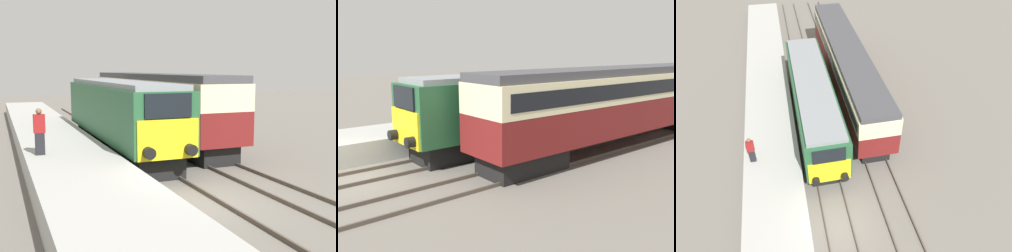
% 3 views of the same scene
% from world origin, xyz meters
% --- Properties ---
extents(ground_plane, '(120.00, 120.00, 0.00)m').
position_xyz_m(ground_plane, '(0.00, 0.00, 0.00)').
color(ground_plane, slate).
extents(platform_left, '(3.50, 50.00, 1.04)m').
position_xyz_m(platform_left, '(-3.30, 8.00, 0.52)').
color(platform_left, '#A8A8A3').
rests_on(platform_left, ground_plane).
extents(rails_near_track, '(1.51, 60.00, 0.14)m').
position_xyz_m(rails_near_track, '(0.00, 5.00, 0.07)').
color(rails_near_track, '#4C4238').
rests_on(rails_near_track, ground_plane).
extents(rails_far_track, '(1.50, 60.00, 0.14)m').
position_xyz_m(rails_far_track, '(3.40, 5.00, 0.07)').
color(rails_far_track, '#4C4238').
rests_on(rails_far_track, ground_plane).
extents(locomotive, '(2.70, 14.04, 3.81)m').
position_xyz_m(locomotive, '(0.00, 9.35, 2.13)').
color(locomotive, black).
rests_on(locomotive, ground_plane).
extents(passenger_carriage, '(2.75, 18.85, 4.12)m').
position_xyz_m(passenger_carriage, '(3.40, 13.35, 2.50)').
color(passenger_carriage, black).
rests_on(passenger_carriage, ground_plane).
extents(person_on_platform, '(0.44, 0.26, 1.85)m').
position_xyz_m(person_on_platform, '(-4.43, 5.11, 1.97)').
color(person_on_platform, black).
rests_on(person_on_platform, platform_left).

